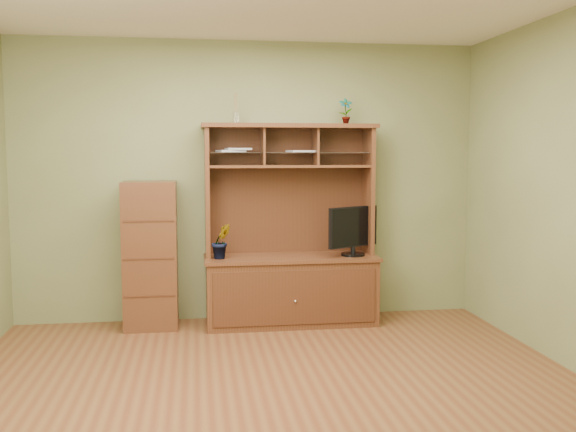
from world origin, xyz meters
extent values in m
cube|color=brown|center=(0.00, 0.00, -0.01)|extent=(4.50, 4.00, 0.02)
cube|color=#666A3E|center=(0.00, 2.01, 1.35)|extent=(4.50, 0.02, 2.70)
cube|color=#666A3E|center=(0.00, -2.01, 1.35)|extent=(4.50, 0.02, 2.70)
cube|color=#3F2112|center=(0.37, 1.71, 0.31)|extent=(1.60, 0.55, 0.62)
cube|color=#3B2110|center=(0.37, 1.42, 0.31)|extent=(1.50, 0.01, 0.50)
sphere|color=silver|center=(0.37, 1.41, 0.28)|extent=(0.02, 0.02, 0.02)
cube|color=#3F2112|center=(0.37, 1.71, 0.64)|extent=(1.64, 0.59, 0.03)
cube|color=#3F2112|center=(-0.41, 1.80, 1.27)|extent=(0.04, 0.35, 1.25)
cube|color=#3F2112|center=(1.15, 1.80, 1.27)|extent=(0.04, 0.35, 1.25)
cube|color=#3B2110|center=(0.37, 1.97, 1.27)|extent=(1.52, 0.02, 1.25)
cube|color=#3F2112|center=(0.37, 1.80, 1.88)|extent=(1.66, 0.40, 0.04)
cube|color=#3F2112|center=(0.37, 1.80, 1.50)|extent=(1.52, 0.32, 0.02)
cube|color=#3F2112|center=(0.11, 1.80, 1.69)|extent=(0.02, 0.31, 0.35)
cube|color=#3F2112|center=(0.62, 1.80, 1.69)|extent=(0.02, 0.31, 0.35)
cube|color=silver|center=(0.37, 1.79, 1.63)|extent=(1.50, 0.27, 0.01)
cylinder|color=black|center=(0.96, 1.65, 0.66)|extent=(0.23, 0.23, 0.02)
cylinder|color=black|center=(0.96, 1.65, 0.71)|extent=(0.05, 0.05, 0.07)
cube|color=black|center=(0.96, 1.65, 0.93)|extent=(0.53, 0.34, 0.38)
imported|color=#2E6121|center=(-0.29, 1.65, 0.81)|extent=(0.22, 0.19, 0.33)
imported|color=#265F21|center=(0.91, 1.80, 2.03)|extent=(0.14, 0.10, 0.25)
cylinder|color=silver|center=(-0.14, 1.80, 1.95)|extent=(0.06, 0.06, 0.10)
cylinder|color=olive|center=(-0.14, 1.80, 2.09)|extent=(0.04, 0.04, 0.18)
cube|color=#AEAEB3|center=(-0.19, 1.80, 1.64)|extent=(0.29, 0.25, 0.02)
cube|color=#AEAEB3|center=(-0.12, 1.80, 1.66)|extent=(0.25, 0.21, 0.02)
cube|color=#AEAEB3|center=(0.47, 1.80, 1.64)|extent=(0.27, 0.24, 0.02)
cube|color=#3F2112|center=(-0.94, 1.76, 0.68)|extent=(0.49, 0.44, 1.36)
cube|color=#3B2110|center=(-0.94, 1.54, 0.34)|extent=(0.45, 0.01, 0.02)
cube|color=#3B2110|center=(-0.94, 1.54, 0.68)|extent=(0.45, 0.01, 0.01)
cube|color=#3B2110|center=(-0.94, 1.54, 1.02)|extent=(0.45, 0.01, 0.02)
camera|label=1|loc=(-0.52, -4.26, 1.63)|focal=40.00mm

